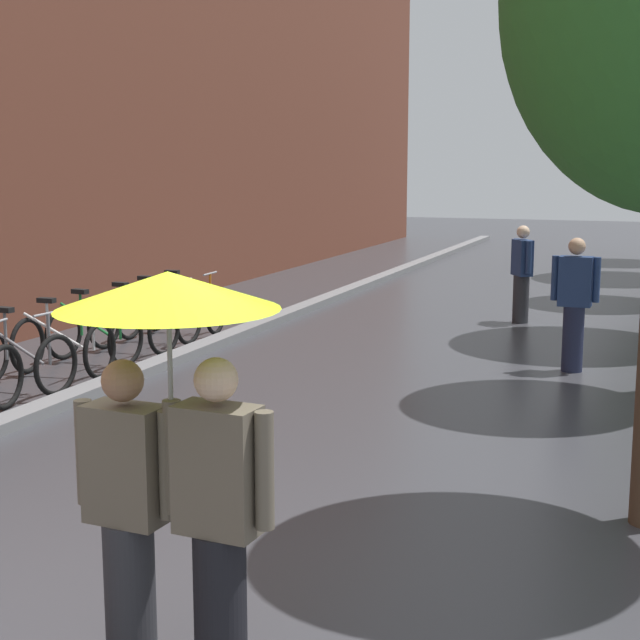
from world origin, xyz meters
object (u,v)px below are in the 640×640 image
object	(u,v)px
parked_bicycle_4	(63,346)
parked_bicycle_6	(133,325)
parked_bicycle_3	(21,359)
pedestrian_walking_midground	(522,274)
parked_bicycle_7	(158,317)
pedestrian_walking_far	(575,301)
couple_under_umbrella	(171,420)
parked_bicycle_8	(185,308)
parked_bicycle_5	(94,335)

from	to	relation	value
parked_bicycle_4	parked_bicycle_6	size ratio (longest dim) A/B	0.97
parked_bicycle_4	parked_bicycle_6	world-z (taller)	same
parked_bicycle_3	pedestrian_walking_midground	xyz separation A→B (m)	(4.60, 6.72, 0.43)
parked_bicycle_7	pedestrian_walking_far	bearing A→B (deg)	1.55
parked_bicycle_3	couple_under_umbrella	distance (m)	6.69
parked_bicycle_7	parked_bicycle_8	size ratio (longest dim) A/B	1.00
parked_bicycle_4	parked_bicycle_3	bearing A→B (deg)	-89.21
parked_bicycle_4	pedestrian_walking_midground	distance (m)	7.51
parked_bicycle_5	parked_bicycle_8	size ratio (longest dim) A/B	1.02
parked_bicycle_3	parked_bicycle_5	bearing A→B (deg)	93.53
parked_bicycle_3	couple_under_umbrella	world-z (taller)	couple_under_umbrella
parked_bicycle_3	parked_bicycle_5	size ratio (longest dim) A/B	0.99
parked_bicycle_4	parked_bicycle_8	size ratio (longest dim) A/B	0.99
pedestrian_walking_midground	parked_bicycle_7	bearing A→B (deg)	-142.55
parked_bicycle_5	parked_bicycle_8	world-z (taller)	same
parked_bicycle_4	parked_bicycle_5	xyz separation A→B (m)	(-0.09, 0.78, 0.00)
parked_bicycle_7	pedestrian_walking_far	world-z (taller)	pedestrian_walking_far
parked_bicycle_7	parked_bicycle_8	bearing A→B (deg)	90.74
parked_bicycle_4	parked_bicycle_7	size ratio (longest dim) A/B	1.00
couple_under_umbrella	parked_bicycle_4	bearing A→B (deg)	130.26
parked_bicycle_6	couple_under_umbrella	size ratio (longest dim) A/B	0.55
pedestrian_walking_midground	parked_bicycle_8	bearing A→B (deg)	-149.46
couple_under_umbrella	pedestrian_walking_far	xyz separation A→B (m)	(1.12, 8.01, -0.46)
parked_bicycle_6	parked_bicycle_8	xyz separation A→B (m)	(-0.07, 1.57, 0.00)
parked_bicycle_5	pedestrian_walking_midground	world-z (taller)	pedestrian_walking_midground
parked_bicycle_5	couple_under_umbrella	xyz separation A→B (m)	(4.75, -6.29, 0.98)
parked_bicycle_6	parked_bicycle_8	bearing A→B (deg)	92.41
parked_bicycle_8	pedestrian_walking_far	world-z (taller)	pedestrian_walking_far
couple_under_umbrella	parked_bicycle_7	bearing A→B (deg)	120.97
parked_bicycle_4	parked_bicycle_6	bearing A→B (deg)	89.67
parked_bicycle_4	couple_under_umbrella	size ratio (longest dim) A/B	0.54
pedestrian_walking_midground	parked_bicycle_6	bearing A→B (deg)	-136.76
parked_bicycle_4	couple_under_umbrella	bearing A→B (deg)	-49.74
parked_bicycle_3	parked_bicycle_5	distance (m)	1.60
parked_bicycle_3	parked_bicycle_6	size ratio (longest dim) A/B	0.98
pedestrian_walking_midground	couple_under_umbrella	bearing A→B (deg)	-89.74
parked_bicycle_4	pedestrian_walking_far	world-z (taller)	pedestrian_walking_far
parked_bicycle_3	parked_bicycle_4	size ratio (longest dim) A/B	1.02
parked_bicycle_6	pedestrian_walking_midground	world-z (taller)	pedestrian_walking_midground
pedestrian_walking_midground	parked_bicycle_3	bearing A→B (deg)	-124.40
parked_bicycle_4	parked_bicycle_8	bearing A→B (deg)	91.04
parked_bicycle_3	parked_bicycle_8	bearing A→B (deg)	90.99
parked_bicycle_7	couple_under_umbrella	bearing A→B (deg)	-59.03
parked_bicycle_8	pedestrian_walking_far	size ratio (longest dim) A/B	0.67
parked_bicycle_4	parked_bicycle_5	distance (m)	0.79
couple_under_umbrella	pedestrian_walking_far	distance (m)	8.10
parked_bicycle_8	pedestrian_walking_midground	bearing A→B (deg)	30.54
parked_bicycle_3	couple_under_umbrella	size ratio (longest dim) A/B	0.54
parked_bicycle_4	parked_bicycle_7	bearing A→B (deg)	91.14
couple_under_umbrella	pedestrian_walking_far	world-z (taller)	couple_under_umbrella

